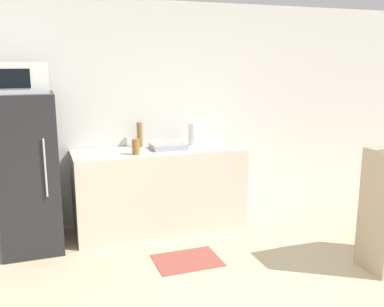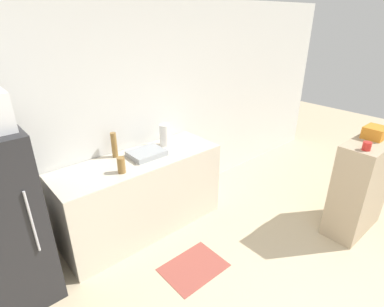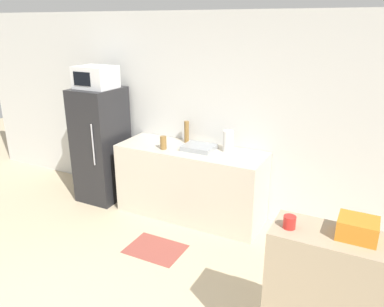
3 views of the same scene
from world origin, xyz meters
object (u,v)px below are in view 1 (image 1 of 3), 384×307
object	(u,v)px
microwave	(21,78)
bottle_tall	(140,135)
paper_towel_roll	(194,134)
bottle_short	(136,147)
refrigerator	(29,173)

from	to	relation	value
microwave	bottle_tall	bearing A→B (deg)	13.54
bottle_tall	paper_towel_roll	bearing A→B (deg)	-8.66
microwave	bottle_short	world-z (taller)	microwave
refrigerator	bottle_short	bearing A→B (deg)	-4.81
refrigerator	bottle_tall	size ratio (longest dim) A/B	5.56
refrigerator	microwave	distance (m)	0.95
paper_towel_roll	microwave	bearing A→B (deg)	-173.89
bottle_short	microwave	bearing A→B (deg)	175.26
microwave	paper_towel_roll	distance (m)	1.99
microwave	bottle_tall	size ratio (longest dim) A/B	1.73
refrigerator	bottle_short	distance (m)	1.12
bottle_short	paper_towel_roll	distance (m)	0.82
bottle_short	paper_towel_roll	size ratio (longest dim) A/B	0.63
refrigerator	bottle_tall	bearing A→B (deg)	13.49
paper_towel_roll	bottle_tall	bearing A→B (deg)	171.34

